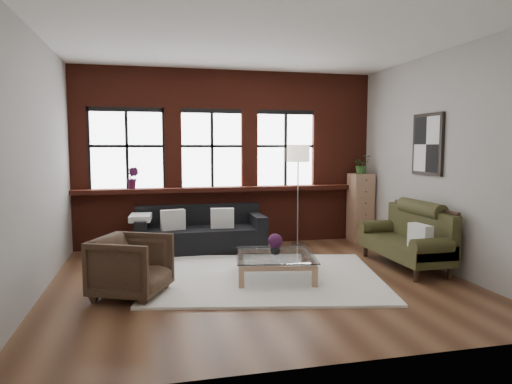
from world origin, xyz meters
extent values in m
plane|color=#50301D|center=(0.00, 0.00, 0.00)|extent=(5.50, 5.50, 0.00)
plane|color=white|center=(0.00, 0.00, 3.20)|extent=(5.50, 5.50, 0.00)
plane|color=#A49F98|center=(0.00, 2.50, 1.60)|extent=(5.50, 0.00, 5.50)
plane|color=#A49F98|center=(0.00, -2.50, 1.60)|extent=(5.50, 0.00, 5.50)
plane|color=#A49F98|center=(-2.75, 0.00, 1.60)|extent=(0.00, 5.00, 5.00)
plane|color=#A49F98|center=(2.75, 0.00, 1.60)|extent=(0.00, 5.00, 5.00)
cube|color=#5F2116|center=(0.00, 2.35, 1.04)|extent=(5.50, 0.30, 0.08)
cube|color=white|center=(0.11, 0.08, 0.02)|extent=(3.54, 3.03, 0.03)
cube|color=silver|center=(-1.06, 1.80, 0.59)|extent=(0.42, 0.21, 0.34)
cube|color=silver|center=(-0.22, 1.80, 0.59)|extent=(0.41, 0.19, 0.34)
cube|color=silver|center=(2.22, -0.35, 0.57)|extent=(0.17, 0.39, 0.34)
imported|color=#3C2B1E|center=(-1.66, -0.30, 0.37)|extent=(1.08, 1.07, 0.75)
imported|color=#B2B2B2|center=(0.23, 0.01, 0.42)|extent=(0.18, 0.18, 0.15)
sphere|color=#491942|center=(0.23, 0.01, 0.53)|extent=(0.20, 0.20, 0.20)
cube|color=#A17657|center=(2.51, 2.09, 0.65)|extent=(0.40, 0.40, 1.30)
imported|color=#2D5923|center=(2.51, 2.09, 1.48)|extent=(0.33, 0.29, 0.35)
imported|color=#491942|center=(-1.71, 2.32, 1.27)|extent=(0.26, 0.24, 0.39)
camera|label=1|loc=(-1.42, -5.90, 1.81)|focal=32.00mm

